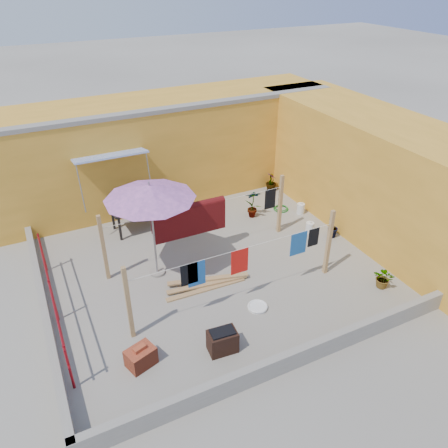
{
  "coord_description": "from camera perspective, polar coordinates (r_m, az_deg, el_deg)",
  "views": [
    {
      "loc": [
        -3.72,
        -8.26,
        6.8
      ],
      "look_at": [
        0.48,
        0.3,
        1.06
      ],
      "focal_mm": 35.0,
      "sensor_mm": 36.0,
      "label": 1
    }
  ],
  "objects": [
    {
      "name": "plant_right_a",
      "position": [
        13.37,
        3.8,
        2.74
      ],
      "size": [
        0.58,
        0.48,
        0.94
      ],
      "primitive_type": "imported",
      "rotation": [
        0.0,
        0.0,
        2.79
      ],
      "color": "#1E5017",
      "rests_on": "ground"
    },
    {
      "name": "water_jug_b",
      "position": [
        12.93,
        11.13,
        -0.45
      ],
      "size": [
        0.24,
        0.24,
        0.37
      ],
      "color": "silver",
      "rests_on": "ground"
    },
    {
      "name": "patio_umbrella",
      "position": [
        10.07,
        -9.69,
        4.09
      ],
      "size": [
        2.16,
        2.16,
        2.57
      ],
      "color": "gray",
      "rests_on": "ground"
    },
    {
      "name": "lumber_pile",
      "position": [
        10.73,
        -2.21,
        -7.83
      ],
      "size": [
        2.16,
        0.66,
        0.13
      ],
      "color": "tan",
      "rests_on": "ground"
    },
    {
      "name": "plant_right_c",
      "position": [
        11.25,
        20.17,
        -6.64
      ],
      "size": [
        0.62,
        0.64,
        0.54
      ],
      "primitive_type": "imported",
      "rotation": [
        0.0,
        0.0,
        5.29
      ],
      "color": "#1E5017",
      "rests_on": "ground"
    },
    {
      "name": "white_basin",
      "position": [
        10.16,
        4.4,
        -10.74
      ],
      "size": [
        0.47,
        0.47,
        0.08
      ],
      "color": "silver",
      "rests_on": "ground"
    },
    {
      "name": "brick_stack",
      "position": [
        9.02,
        -10.81,
        -16.68
      ],
      "size": [
        0.64,
        0.55,
        0.48
      ],
      "color": "#9D3C24",
      "rests_on": "ground"
    },
    {
      "name": "wall_right",
      "position": [
        13.22,
        19.42,
        6.07
      ],
      "size": [
        2.4,
        9.0,
        3.2
      ],
      "primitive_type": "cube",
      "color": "gold",
      "rests_on": "ground"
    },
    {
      "name": "wall_back",
      "position": [
        14.58,
        -7.67,
        9.93
      ],
      "size": [
        11.0,
        3.27,
        3.21
      ],
      "color": "gold",
      "rests_on": "ground"
    },
    {
      "name": "plant_back_b",
      "position": [
        15.11,
        6.17,
        5.51
      ],
      "size": [
        0.38,
        0.38,
        0.65
      ],
      "primitive_type": "imported",
      "rotation": [
        0.0,
        0.0,
        1.61
      ],
      "color": "#1E5017",
      "rests_on": "ground"
    },
    {
      "name": "plant_right_b",
      "position": [
        12.76,
        14.02,
        -0.46
      ],
      "size": [
        0.46,
        0.45,
        0.65
      ],
      "primitive_type": "imported",
      "rotation": [
        0.0,
        0.0,
        3.83
      ],
      "color": "#1E5017",
      "rests_on": "ground"
    },
    {
      "name": "water_jug_a",
      "position": [
        13.87,
        9.98,
        2.0
      ],
      "size": [
        0.24,
        0.24,
        0.38
      ],
      "color": "silver",
      "rests_on": "ground"
    },
    {
      "name": "green_hose",
      "position": [
        14.07,
        7.45,
        2.02
      ],
      "size": [
        0.48,
        0.48,
        0.07
      ],
      "color": "#176B1C",
      "rests_on": "ground"
    },
    {
      "name": "brazier",
      "position": [
        9.08,
        -0.2,
        -15.03
      ],
      "size": [
        0.61,
        0.44,
        0.52
      ],
      "color": "black",
      "rests_on": "ground"
    },
    {
      "name": "ground",
      "position": [
        11.33,
        -1.52,
        -5.84
      ],
      "size": [
        80.0,
        80.0,
        0.0
      ],
      "primitive_type": "plane",
      "color": "#9E998E",
      "rests_on": "ground"
    },
    {
      "name": "parapet_left",
      "position": [
        10.57,
        -22.4,
        -10.31
      ],
      "size": [
        0.16,
        7.3,
        0.44
      ],
      "primitive_type": "cube",
      "color": "gray",
      "rests_on": "ground"
    },
    {
      "name": "red_railing",
      "position": [
        10.1,
        -21.55,
        -8.56
      ],
      "size": [
        0.05,
        4.2,
        1.1
      ],
      "color": "maroon",
      "rests_on": "ground"
    },
    {
      "name": "plant_back_a",
      "position": [
        13.65,
        -7.1,
        2.81
      ],
      "size": [
        0.93,
        0.91,
        0.78
      ],
      "primitive_type": "imported",
      "rotation": [
        0.0,
        0.0,
        0.66
      ],
      "color": "#1E5017",
      "rests_on": "ground"
    },
    {
      "name": "parapet_front",
      "position": [
        8.89,
        8.66,
        -17.16
      ],
      "size": [
        8.3,
        0.16,
        0.44
      ],
      "primitive_type": "cube",
      "color": "gray",
      "rests_on": "ground"
    },
    {
      "name": "outdoor_table",
      "position": [
        12.86,
        -10.93,
        2.23
      ],
      "size": [
        1.73,
        0.92,
        0.79
      ],
      "color": "black",
      "rests_on": "ground"
    },
    {
      "name": "clothesline_rig",
      "position": [
        11.08,
        -3.65,
        -0.14
      ],
      "size": [
        5.09,
        2.35,
        1.8
      ],
      "color": "tan",
      "rests_on": "ground"
    }
  ]
}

